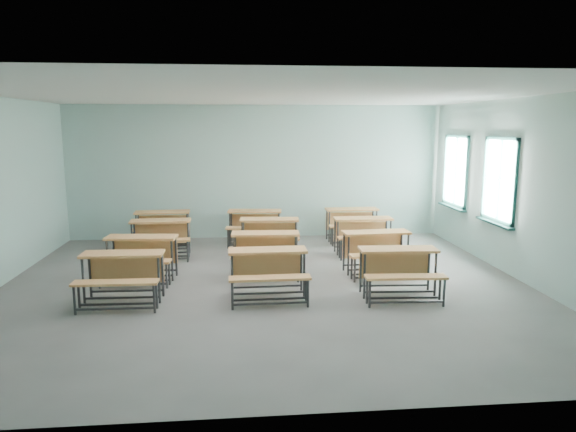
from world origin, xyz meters
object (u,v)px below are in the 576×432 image
at_px(desk_unit_r0c0, 122,270).
at_px(desk_unit_r2c2, 364,230).
at_px(desk_unit_r0c1, 268,266).
at_px(desk_unit_r0c2, 399,265).
at_px(desk_unit_r1c0, 140,252).
at_px(desk_unit_r3c0, 162,223).
at_px(desk_unit_r2c1, 269,231).
at_px(desk_unit_r3c2, 353,220).
at_px(desk_unit_r1c2, 378,246).
at_px(desk_unit_r3c1, 255,222).
at_px(desk_unit_r2c0, 160,233).
at_px(desk_unit_r1c1, 266,247).

relative_size(desk_unit_r0c0, desk_unit_r2c2, 1.01).
height_order(desk_unit_r0c1, desk_unit_r0c2, same).
relative_size(desk_unit_r1c0, desk_unit_r3c0, 1.03).
bearing_deg(desk_unit_r0c1, desk_unit_r3c0, 118.57).
height_order(desk_unit_r2c1, desk_unit_r3c2, same).
xyz_separation_m(desk_unit_r1c2, desk_unit_r3c1, (-2.19, 2.66, 0.00)).
distance_m(desk_unit_r2c0, desk_unit_r2c2, 4.26).
distance_m(desk_unit_r1c2, desk_unit_r2c2, 1.45).
bearing_deg(desk_unit_r2c2, desk_unit_r1c2, -93.08).
xyz_separation_m(desk_unit_r0c1, desk_unit_r3c2, (2.22, 3.92, 0.00)).
bearing_deg(desk_unit_r0c0, desk_unit_r1c1, 31.36).
relative_size(desk_unit_r0c1, desk_unit_r3c1, 0.95).
xyz_separation_m(desk_unit_r2c2, desk_unit_r3c2, (0.04, 1.27, 0.00)).
height_order(desk_unit_r0c1, desk_unit_r2c0, same).
bearing_deg(desk_unit_r3c2, desk_unit_r2c1, -150.48).
height_order(desk_unit_r0c0, desk_unit_r1c2, same).
relative_size(desk_unit_r1c1, desk_unit_r3c1, 0.97).
distance_m(desk_unit_r1c0, desk_unit_r2c1, 2.83).
relative_size(desk_unit_r2c1, desk_unit_r3c2, 1.04).
xyz_separation_m(desk_unit_r0c2, desk_unit_r3c0, (-4.28, 4.05, 0.00)).
bearing_deg(desk_unit_r2c1, desk_unit_r1c2, -34.25).
bearing_deg(desk_unit_r1c0, desk_unit_r1c2, 5.79).
distance_m(desk_unit_r2c1, desk_unit_r3c0, 2.66).
height_order(desk_unit_r0c2, desk_unit_r3c2, same).
distance_m(desk_unit_r0c2, desk_unit_r3c2, 4.05).
relative_size(desk_unit_r2c1, desk_unit_r3c1, 0.99).
bearing_deg(desk_unit_r0c1, desk_unit_r3c2, 59.68).
distance_m(desk_unit_r0c2, desk_unit_r1c0, 4.47).
xyz_separation_m(desk_unit_r0c2, desk_unit_r1c0, (-4.27, 1.32, 0.00)).
height_order(desk_unit_r0c1, desk_unit_r3c2, same).
relative_size(desk_unit_r0c2, desk_unit_r3c1, 0.97).
bearing_deg(desk_unit_r1c1, desk_unit_r2c2, 34.83).
relative_size(desk_unit_r0c1, desk_unit_r2c1, 0.96).
bearing_deg(desk_unit_r2c0, desk_unit_r0c2, -37.80).
xyz_separation_m(desk_unit_r0c1, desk_unit_r1c1, (0.02, 1.30, 0.00)).
height_order(desk_unit_r1c1, desk_unit_r1c2, same).
bearing_deg(desk_unit_r0c0, desk_unit_r2c0, 87.88).
xyz_separation_m(desk_unit_r0c1, desk_unit_r1c2, (2.09, 1.21, 0.00)).
relative_size(desk_unit_r0c1, desk_unit_r3c2, 1.00).
xyz_separation_m(desk_unit_r1c2, desk_unit_r3c0, (-4.30, 2.71, 0.00)).
relative_size(desk_unit_r1c1, desk_unit_r2c2, 1.03).
bearing_deg(desk_unit_r3c0, desk_unit_r1c1, -52.29).
height_order(desk_unit_r0c2, desk_unit_r1c1, same).
height_order(desk_unit_r1c0, desk_unit_r2c1, same).
relative_size(desk_unit_r0c1, desk_unit_r2c2, 1.00).
height_order(desk_unit_r0c2, desk_unit_r1c2, same).
bearing_deg(desk_unit_r2c1, desk_unit_r3c1, 108.07).
bearing_deg(desk_unit_r1c2, desk_unit_r3c2, 84.04).
relative_size(desk_unit_r0c2, desk_unit_r3c2, 1.02).
relative_size(desk_unit_r2c2, desk_unit_r3c1, 0.95).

